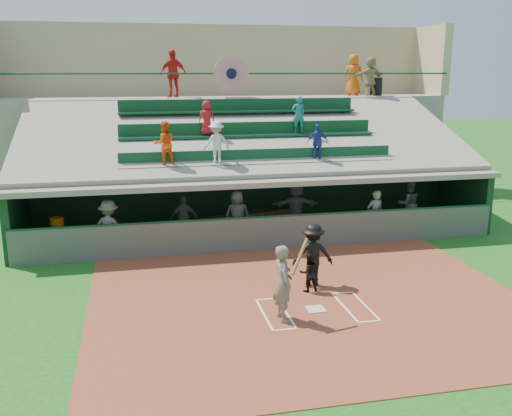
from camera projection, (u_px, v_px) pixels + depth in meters
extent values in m
plane|color=#195518|center=(316.00, 311.00, 13.96)|extent=(100.00, 100.00, 0.00)
cube|color=brown|center=(310.00, 302.00, 14.44)|extent=(11.00, 9.00, 0.02)
cube|color=silver|center=(316.00, 309.00, 13.96)|extent=(0.43, 0.43, 0.03)
cube|color=white|center=(286.00, 312.00, 13.81)|extent=(0.05, 1.80, 0.01)
cube|color=white|center=(345.00, 307.00, 14.11)|extent=(0.05, 1.80, 0.01)
cube|color=white|center=(264.00, 314.00, 13.69)|extent=(0.05, 1.80, 0.01)
cube|color=white|center=(365.00, 305.00, 14.22)|extent=(0.05, 1.80, 0.01)
cube|color=white|center=(267.00, 299.00, 14.60)|extent=(0.60, 0.05, 0.01)
cube|color=white|center=(342.00, 293.00, 15.02)|extent=(0.60, 0.05, 0.01)
cube|color=white|center=(285.00, 329.00, 12.89)|extent=(0.60, 0.05, 0.01)
cube|color=white|center=(369.00, 321.00, 13.31)|extent=(0.60, 0.05, 0.01)
cube|color=gray|center=(257.00, 234.00, 20.37)|extent=(16.00, 3.50, 0.04)
cube|color=gray|center=(226.00, 147.00, 26.25)|extent=(20.00, 3.00, 4.60)
cube|color=#515752|center=(269.00, 234.00, 18.59)|extent=(16.00, 0.06, 1.10)
cylinder|color=#133C22|center=(269.00, 217.00, 18.45)|extent=(16.00, 0.08, 0.08)
cube|color=black|center=(248.00, 195.00, 21.78)|extent=(16.00, 0.25, 2.20)
cube|color=black|center=(17.00, 217.00, 18.49)|extent=(0.25, 3.50, 2.20)
cube|color=black|center=(462.00, 195.00, 21.75)|extent=(0.25, 3.50, 2.20)
cube|color=gray|center=(257.00, 174.00, 19.86)|extent=(16.40, 3.90, 0.18)
cube|color=gray|center=(239.00, 185.00, 23.43)|extent=(16.40, 3.50, 2.30)
cube|color=gray|center=(232.00, 152.00, 24.73)|extent=(16.40, 0.30, 4.60)
cube|color=gray|center=(247.00, 133.00, 21.33)|extent=(16.40, 6.51, 2.37)
cube|color=#0C361F|center=(261.00, 164.00, 19.23)|extent=(9.40, 0.42, 0.08)
cube|color=#0D3C23|center=(260.00, 156.00, 19.36)|extent=(9.40, 0.06, 0.45)
cube|color=#0D3D24|center=(250.00, 136.00, 20.86)|extent=(9.40, 0.42, 0.08)
cube|color=#0D3B1E|center=(249.00, 128.00, 20.99)|extent=(9.40, 0.06, 0.45)
cube|color=#0C381C|center=(240.00, 112.00, 22.49)|extent=(9.40, 0.42, 0.08)
cube|color=#0D391E|center=(239.00, 105.00, 22.62)|extent=(9.40, 0.06, 0.45)
imported|color=#E84C0D|center=(164.00, 144.00, 18.50)|extent=(0.79, 0.67, 1.45)
imported|color=silver|center=(216.00, 143.00, 18.85)|extent=(1.00, 0.69, 1.43)
imported|color=navy|center=(318.00, 142.00, 19.58)|extent=(0.79, 0.47, 1.26)
imported|color=#A21219|center=(207.00, 118.00, 20.49)|extent=(0.66, 0.48, 1.24)
imported|color=#186B6D|center=(298.00, 115.00, 21.17)|extent=(0.50, 0.34, 1.36)
cylinder|color=#133E26|center=(231.00, 74.00, 24.05)|extent=(20.00, 0.07, 0.07)
cylinder|color=#B4191B|center=(231.00, 74.00, 24.03)|extent=(1.50, 0.06, 1.50)
sphere|color=black|center=(231.00, 74.00, 24.00)|extent=(0.44, 0.44, 0.44)
cube|color=tan|center=(220.00, 60.00, 26.76)|extent=(20.00, 0.40, 3.20)
cube|color=tan|center=(431.00, 60.00, 27.37)|extent=(0.40, 3.00, 3.20)
imported|color=#575954|center=(283.00, 283.00, 13.21)|extent=(0.49, 0.70, 1.83)
cylinder|color=olive|center=(300.00, 257.00, 12.98)|extent=(0.56, 0.54, 0.75)
sphere|color=olive|center=(289.00, 270.00, 13.16)|extent=(0.10, 0.10, 0.10)
imported|color=black|center=(308.00, 272.00, 15.03)|extent=(0.54, 0.44, 1.05)
imported|color=black|center=(313.00, 254.00, 15.44)|extent=(1.18, 0.77, 1.71)
cube|color=brown|center=(251.00, 218.00, 21.60)|extent=(14.56, 4.78, 0.45)
cube|color=white|center=(61.00, 239.00, 18.61)|extent=(0.84, 0.71, 0.63)
cylinder|color=#CA640B|center=(57.00, 224.00, 18.43)|extent=(0.43, 0.43, 0.43)
imported|color=#565853|center=(109.00, 228.00, 17.89)|extent=(1.29, 1.01, 1.76)
imported|color=#545651|center=(184.00, 218.00, 19.43)|extent=(0.92, 0.41, 1.56)
imported|color=#535551|center=(237.00, 215.00, 19.46)|extent=(0.87, 0.59, 1.74)
imported|color=#5A5D57|center=(296.00, 207.00, 20.50)|extent=(1.75, 0.71, 1.84)
imported|color=#5F625D|center=(375.00, 214.00, 19.65)|extent=(0.68, 0.51, 1.71)
imported|color=#51534E|center=(409.00, 204.00, 21.10)|extent=(0.93, 0.76, 1.78)
cylinder|color=black|center=(376.00, 87.00, 25.89)|extent=(0.55, 0.55, 0.82)
imported|color=red|center=(173.00, 74.00, 24.09)|extent=(1.26, 0.84, 1.99)
imported|color=#D2540C|center=(353.00, 75.00, 26.19)|extent=(1.05, 0.85, 1.86)
imported|color=tan|center=(370.00, 76.00, 25.43)|extent=(1.70, 1.01, 1.75)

